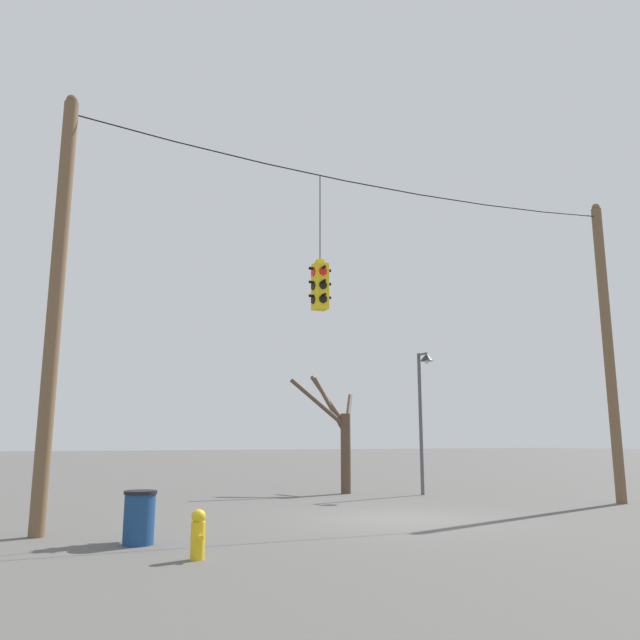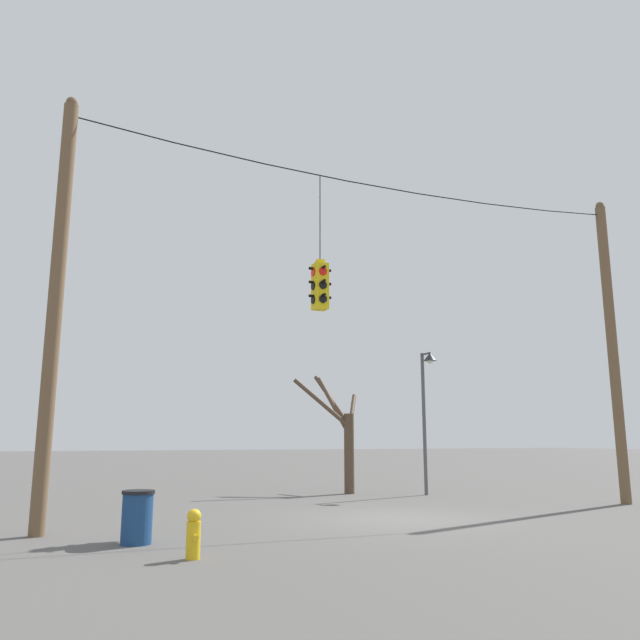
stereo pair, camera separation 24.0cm
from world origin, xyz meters
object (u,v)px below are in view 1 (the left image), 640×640
Objects in this scene: fire_hydrant at (198,534)px; trash_bin at (139,517)px; utility_pole_right at (608,347)px; utility_pole_left at (55,302)px; bare_tree at (339,432)px; traffic_light_over_intersection at (320,285)px; street_lamp at (424,391)px.

trash_bin reaches higher than fire_hydrant.
utility_pole_right reaches higher than trash_bin.
bare_tree is (9.61, 6.60, -2.51)m from utility_pole_left.
utility_pole_right is at bearing 0.00° from traffic_light_over_intersection.
street_lamp is 12.37m from trash_bin.
street_lamp is at bearing 31.60° from trash_bin.
street_lamp is (-3.64, 4.59, -1.12)m from utility_pole_right.
street_lamp is at bearing 21.18° from utility_pole_left.
utility_pole_right is at bearing -51.60° from street_lamp.
traffic_light_over_intersection reaches higher than trash_bin.
traffic_light_over_intersection is 3.75× the size of trash_bin.
bare_tree is (-2.25, 2.00, -1.39)m from street_lamp.
fire_hydrant is at bearing -136.21° from traffic_light_over_intersection.
utility_pole_right is at bearing -48.25° from bare_tree.
street_lamp is 5.18× the size of trash_bin.
traffic_light_over_intersection is at bearing -142.32° from street_lamp.
street_lamp is 3.31m from bare_tree.
bare_tree reaches higher than fire_hydrant.
bare_tree is 12.59m from fire_hydrant.
street_lamp is 12.91m from fire_hydrant.
utility_pole_right is 2.65× the size of traffic_light_over_intersection.
fire_hydrant is at bearing -126.05° from bare_tree.
utility_pole_left is at bearing 180.00° from utility_pole_right.
bare_tree is 11.62m from trash_bin.
utility_pole_left is 11.92m from bare_tree.
utility_pole_left is at bearing 180.00° from traffic_light_over_intersection.
traffic_light_over_intersection is 8.32m from bare_tree.
utility_pole_left is 5.99m from traffic_light_over_intersection.
street_lamp reaches higher than bare_tree.
utility_pole_left is at bearing 134.01° from trash_bin.
street_lamp is at bearing 128.40° from utility_pole_right.
trash_bin is (-10.22, -6.29, -2.99)m from street_lamp.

